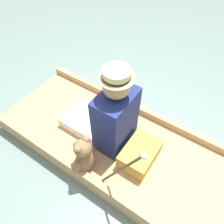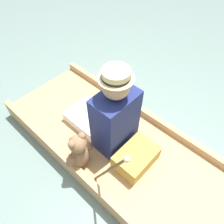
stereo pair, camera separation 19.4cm
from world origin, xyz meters
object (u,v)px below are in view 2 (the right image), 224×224
at_px(teddy_bear, 79,152).
at_px(walking_cane, 111,169).
at_px(seated_person, 110,116).
at_px(wine_glass, 117,99).

bearing_deg(teddy_bear, walking_cane, -92.87).
bearing_deg(walking_cane, teddy_bear, 87.13).
height_order(seated_person, teddy_bear, seated_person).
height_order(teddy_bear, walking_cane, walking_cane).
distance_m(teddy_bear, walking_cane, 0.48).
xyz_separation_m(wine_glass, walking_cane, (-0.82, -0.67, 0.38)).
bearing_deg(teddy_bear, seated_person, 0.53).
xyz_separation_m(seated_person, walking_cane, (-0.42, -0.41, 0.11)).
bearing_deg(wine_glass, teddy_bear, -161.34).
bearing_deg(seated_person, walking_cane, -142.65).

